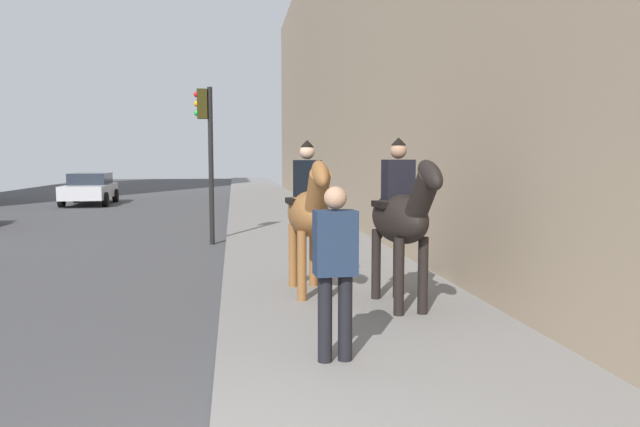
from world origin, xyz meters
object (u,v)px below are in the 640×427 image
at_px(mounted_horse_far, 401,215).
at_px(pedestrian_greeting, 335,262).
at_px(mounted_horse_near, 309,211).
at_px(traffic_light_near_curb, 207,140).
at_px(car_mid_lane, 90,188).

xyz_separation_m(mounted_horse_far, pedestrian_greeting, (-1.90, 1.21, -0.25)).
relative_size(mounted_horse_near, mounted_horse_far, 1.00).
height_order(mounted_horse_far, traffic_light_near_curb, traffic_light_near_curb).
distance_m(pedestrian_greeting, car_mid_lane, 23.60).
relative_size(pedestrian_greeting, car_mid_lane, 0.37).
bearing_deg(pedestrian_greeting, mounted_horse_far, -35.26).
bearing_deg(mounted_horse_far, pedestrian_greeting, -37.00).
bearing_deg(mounted_horse_near, traffic_light_near_curb, -166.44).
relative_size(mounted_horse_far, pedestrian_greeting, 1.32).
xyz_separation_m(mounted_horse_near, traffic_light_near_curb, (6.01, 1.69, 1.20)).
bearing_deg(traffic_light_near_curb, mounted_horse_far, -158.16).
xyz_separation_m(pedestrian_greeting, car_mid_lane, (22.39, 7.46, -0.34)).
relative_size(mounted_horse_near, traffic_light_near_curb, 0.59).
height_order(mounted_horse_far, car_mid_lane, mounted_horse_far).
distance_m(mounted_horse_near, car_mid_lane, 20.99).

